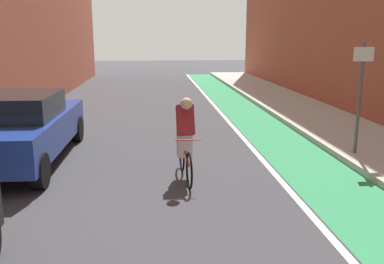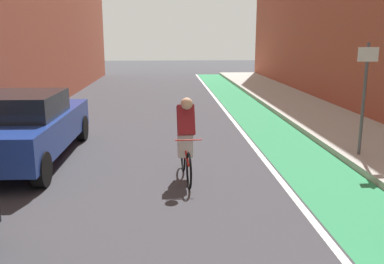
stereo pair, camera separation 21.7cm
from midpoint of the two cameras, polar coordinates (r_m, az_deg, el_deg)
The scene contains 7 objects.
ground_plane at distance 11.73m, azimuth -3.49°, elevation -0.45°, with size 75.91×75.91×0.00m, color #38383D.
bike_lane_paint at distance 14.05m, azimuth 9.67°, elevation 1.61°, with size 1.60×34.50×0.00m, color #2D8451.
lane_divider_stripe at distance 13.87m, azimuth 6.04°, elevation 1.58°, with size 0.12×34.50×0.00m, color white.
sidewalk_right at distance 14.65m, azimuth 17.71°, elevation 1.92°, with size 2.60×34.50×0.14m, color #A8A59E.
parked_sedan_blue at distance 9.82m, azimuth -21.03°, elevation 0.77°, with size 1.87×4.67×1.53m.
cyclist_mid at distance 7.95m, azimuth -0.09°, elevation -0.56°, with size 0.48×1.72×1.62m.
street_sign_post at distance 9.81m, azimuth 23.06°, elevation 5.44°, with size 0.44×0.07×2.44m.
Camera 2 is at (0.14, 1.83, 2.69)m, focal length 39.15 mm.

